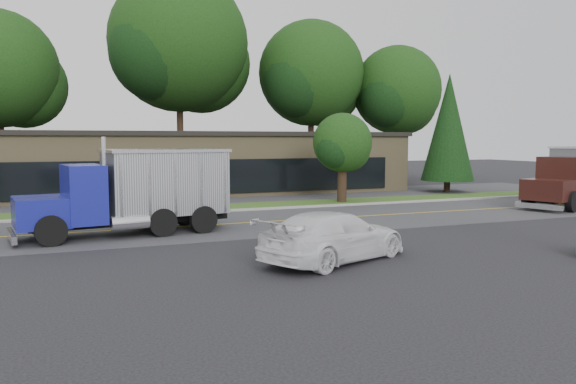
# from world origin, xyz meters

# --- Properties ---
(ground) EXTENTS (140.00, 140.00, 0.00)m
(ground) POSITION_xyz_m (0.00, 0.00, 0.00)
(ground) COLOR #313136
(ground) RESTS_ON ground
(road) EXTENTS (60.00, 8.00, 0.02)m
(road) POSITION_xyz_m (0.00, 9.00, 0.00)
(road) COLOR #505055
(road) RESTS_ON ground
(center_line) EXTENTS (60.00, 0.12, 0.01)m
(center_line) POSITION_xyz_m (0.00, 9.00, 0.00)
(center_line) COLOR gold
(center_line) RESTS_ON ground
(curb) EXTENTS (60.00, 0.30, 0.12)m
(curb) POSITION_xyz_m (0.00, 13.20, 0.00)
(curb) COLOR #9E9E99
(curb) RESTS_ON ground
(grass_verge) EXTENTS (60.00, 3.40, 0.03)m
(grass_verge) POSITION_xyz_m (0.00, 15.00, 0.00)
(grass_verge) COLOR #345F20
(grass_verge) RESTS_ON ground
(far_parking) EXTENTS (60.00, 7.00, 0.02)m
(far_parking) POSITION_xyz_m (0.00, 20.00, 0.00)
(far_parking) COLOR #505055
(far_parking) RESTS_ON ground
(strip_mall) EXTENTS (32.00, 12.00, 4.00)m
(strip_mall) POSITION_xyz_m (2.00, 26.00, 2.00)
(strip_mall) COLOR #8B7955
(strip_mall) RESTS_ON ground
(tree_far_b) EXTENTS (9.62, 9.05, 13.72)m
(tree_far_b) POSITION_xyz_m (-9.85, 34.12, 8.76)
(tree_far_b) COLOR #382619
(tree_far_b) RESTS_ON ground
(tree_far_c) EXTENTS (12.62, 11.88, 18.00)m
(tree_far_c) POSITION_xyz_m (4.19, 34.15, 11.49)
(tree_far_c) COLOR #382619
(tree_far_c) RESTS_ON ground
(tree_far_d) EXTENTS (10.30, 9.70, 14.70)m
(tree_far_d) POSITION_xyz_m (16.16, 33.12, 9.38)
(tree_far_d) COLOR #382619
(tree_far_d) RESTS_ON ground
(tree_far_e) EXTENTS (8.82, 8.30, 12.57)m
(tree_far_e) POSITION_xyz_m (24.13, 31.11, 8.02)
(tree_far_e) COLOR #382619
(tree_far_e) RESTS_ON ground
(evergreen_right) EXTENTS (3.71, 3.71, 8.44)m
(evergreen_right) POSITION_xyz_m (20.00, 18.00, 4.63)
(evergreen_right) COLOR #382619
(evergreen_right) RESTS_ON ground
(tree_verge) EXTENTS (3.75, 3.53, 5.36)m
(tree_verge) POSITION_xyz_m (10.06, 15.04, 3.40)
(tree_verge) COLOR #382619
(tree_verge) RESTS_ON ground
(dump_truck_blue) EXTENTS (8.29, 3.70, 3.36)m
(dump_truck_blue) POSITION_xyz_m (-2.79, 7.83, 1.80)
(dump_truck_blue) COLOR black
(dump_truck_blue) RESTS_ON ground
(rally_car) EXTENTS (5.80, 4.17, 1.56)m
(rally_car) POSITION_xyz_m (2.22, 0.42, 0.78)
(rally_car) COLOR white
(rally_car) RESTS_ON ground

